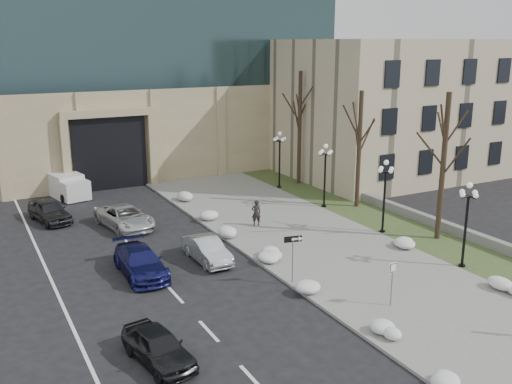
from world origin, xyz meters
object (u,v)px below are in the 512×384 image
Objects in this scene: pedestrian at (256,213)px; keep_sign at (392,275)px; lamppost_c at (325,167)px; car_d at (125,217)px; one_way_sign at (296,245)px; lamppost_b at (385,187)px; box_truck at (64,184)px; car_b at (207,250)px; lamppost_a at (467,213)px; car_e at (50,211)px; car_c at (140,262)px; lamppost_d at (280,152)px; car_a at (158,347)px.

keep_sign is (-0.10, -13.28, 0.64)m from pedestrian.
keep_sign is 0.46× the size of lamppost_c.
car_d is 2.36× the size of keep_sign.
one_way_sign is (-2.57, -9.02, 1.14)m from pedestrian.
lamppost_b is (6.57, 8.38, 1.46)m from keep_sign.
pedestrian is at bearing -67.46° from box_truck.
lamppost_a is (11.71, -7.33, 2.40)m from car_b.
lamppost_c reaches higher than car_d.
one_way_sign is at bearing -155.55° from lamppost_b.
car_d is at bearing -12.83° from pedestrian.
car_b is 14.02m from lamppost_a.
car_c is at bearing -89.53° from car_e.
one_way_sign is (5.06, -12.92, 1.40)m from car_d.
lamppost_d is (9.05, 17.11, 0.96)m from one_way_sign.
lamppost_a reaches higher than car_b.
car_b is at bearing 147.98° from lamppost_a.
box_truck is 1.27× the size of lamppost_c.
car_d is 0.86× the size of box_truck.
car_d is 18.79m from keep_sign.
keep_sign is 22.41m from lamppost_d.
car_c reaches higher than car_b.
pedestrian is 10.58m from lamppost_d.
car_e is at bearing 111.30° from keep_sign.
car_a is 1.52× the size of one_way_sign.
car_a is 0.82× the size of lamppost_c.
box_truck reaches higher than car_c.
one_way_sign is 4.96m from keep_sign.
lamppost_b is (16.12, -19.11, 2.18)m from box_truck.
car_b is 17.06m from lamppost_d.
car_b is at bearing -73.29° from car_e.
car_c is 1.03× the size of lamppost_a.
car_b is at bearing -154.15° from lamppost_c.
one_way_sign is 0.54× the size of lamppost_a.
lamppost_b is at bearing -42.14° from car_d.
keep_sign is 10.75m from lamppost_b.
car_c is (1.90, 8.53, 0.05)m from car_a.
lamppost_d is (6.57, 21.38, 1.46)m from keep_sign.
lamppost_a reaches higher than car_c.
car_b reaches higher than car_a.
box_truck is 2.36× the size of one_way_sign.
one_way_sign is at bearing -73.54° from car_e.
lamppost_a is at bearing -57.49° from car_d.
car_d reaches higher than car_a.
car_e is 19.04m from one_way_sign.
car_a is 0.75× the size of car_d.
car_e is 26.45m from lamppost_a.
car_c is 2.24× the size of keep_sign.
car_b is 11.99m from lamppost_b.
lamppost_c reaches higher than car_b.
car_a is 0.82× the size of lamppost_b.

